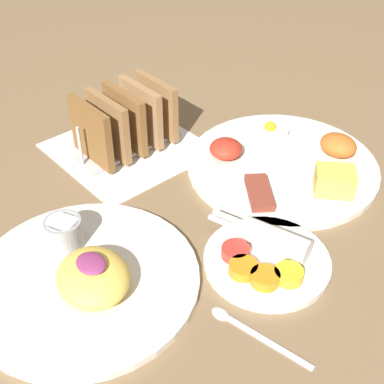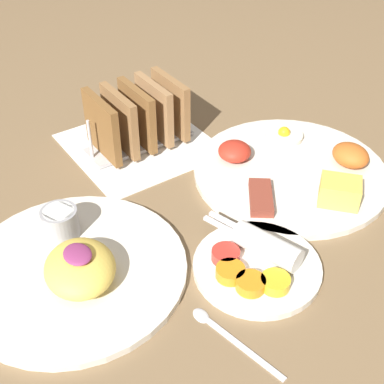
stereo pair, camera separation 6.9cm
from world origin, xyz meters
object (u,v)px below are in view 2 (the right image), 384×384
(plate_breakfast, at_px, (295,170))
(plate_condiments, at_px, (257,263))
(plate_foreground, at_px, (74,265))
(toast_rack, at_px, (138,118))

(plate_breakfast, height_order, plate_condiments, plate_breakfast)
(plate_condiments, xyz_separation_m, plate_foreground, (-0.12, -0.19, 0.00))
(plate_foreground, bearing_deg, plate_condiments, 56.67)
(plate_condiments, distance_m, toast_rack, 0.33)
(plate_condiments, bearing_deg, plate_breakfast, 123.90)
(plate_condiments, relative_size, plate_foreground, 0.64)
(plate_foreground, xyz_separation_m, toast_rack, (-0.21, 0.21, 0.04))
(plate_condiments, height_order, toast_rack, toast_rack)
(plate_breakfast, relative_size, plate_condiments, 1.67)
(plate_breakfast, xyz_separation_m, toast_rack, (-0.21, -0.15, 0.04))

